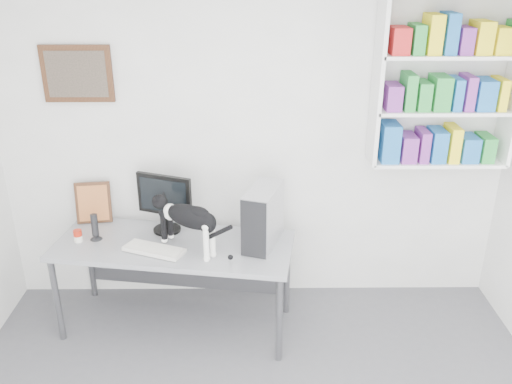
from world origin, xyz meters
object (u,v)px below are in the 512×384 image
(desk, at_px, (176,285))
(soup_can, at_px, (78,236))
(leaning_print, at_px, (93,202))
(keyboard, at_px, (154,250))
(speaker, at_px, (95,227))
(bookshelf, at_px, (446,83))
(pc_tower, at_px, (263,217))
(monitor, at_px, (165,203))
(cat, at_px, (189,228))

(desk, xyz_separation_m, soup_can, (-0.71, 0.04, 0.41))
(soup_can, bearing_deg, leaning_print, 83.38)
(keyboard, relative_size, speaker, 2.07)
(desk, height_order, soup_can, soup_can)
(bookshelf, relative_size, pc_tower, 2.81)
(monitor, relative_size, pc_tower, 1.08)
(soup_can, bearing_deg, speaker, 15.75)
(bookshelf, xyz_separation_m, pc_tower, (-1.33, -0.36, -0.90))
(desk, relative_size, pc_tower, 3.99)
(pc_tower, distance_m, cat, 0.54)
(keyboard, relative_size, cat, 0.71)
(leaning_print, bearing_deg, desk, -36.56)
(bookshelf, bearing_deg, monitor, -175.92)
(soup_can, bearing_deg, pc_tower, -1.75)
(bookshelf, height_order, keyboard, bookshelf)
(monitor, relative_size, cat, 0.76)
(pc_tower, bearing_deg, cat, -148.90)
(leaning_print, bearing_deg, bookshelf, -7.88)
(keyboard, relative_size, pc_tower, 1.00)
(bookshelf, relative_size, leaning_print, 3.63)
(desk, height_order, monitor, monitor)
(monitor, distance_m, leaning_print, 0.63)
(keyboard, xyz_separation_m, speaker, (-0.47, 0.19, 0.09))
(cat, bearing_deg, monitor, 155.58)
(pc_tower, height_order, leaning_print, pc_tower)
(speaker, distance_m, cat, 0.76)
(bookshelf, distance_m, monitor, 2.26)
(bookshelf, bearing_deg, desk, -169.97)
(bookshelf, height_order, pc_tower, bookshelf)
(desk, height_order, cat, cat)
(pc_tower, distance_m, soup_can, 1.39)
(keyboard, bearing_deg, monitor, 103.46)
(bookshelf, height_order, desk, bookshelf)
(keyboard, distance_m, leaning_print, 0.76)
(pc_tower, height_order, cat, pc_tower)
(monitor, bearing_deg, speaker, -144.60)
(desk, xyz_separation_m, pc_tower, (0.67, -0.01, 0.59))
(monitor, bearing_deg, leaning_print, -174.94)
(monitor, relative_size, soup_can, 5.10)
(soup_can, bearing_deg, desk, -2.97)
(monitor, distance_m, speaker, 0.55)
(cat, bearing_deg, speaker, -162.33)
(monitor, height_order, leaning_print, monitor)
(desk, bearing_deg, speaker, -178.11)
(monitor, height_order, pc_tower, monitor)
(leaning_print, relative_size, soup_can, 3.66)
(desk, distance_m, keyboard, 0.42)
(keyboard, height_order, soup_can, soup_can)
(speaker, height_order, cat, cat)
(desk, height_order, speaker, speaker)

